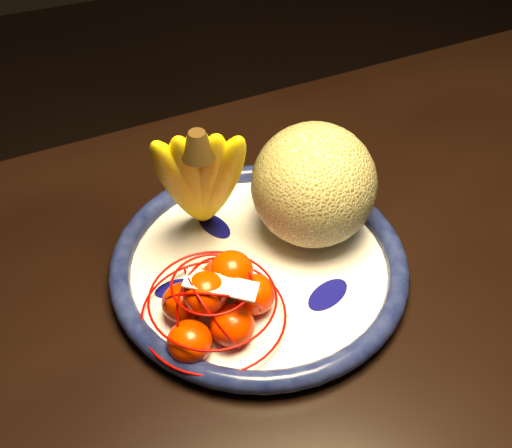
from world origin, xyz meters
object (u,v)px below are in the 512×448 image
object	(u,v)px
fruit_bowl	(259,266)
cantaloupe	(314,185)
banana_bunch	(200,175)
dining_table	(312,371)
mandarin_bag	(216,302)

from	to	relation	value
fruit_bowl	cantaloupe	world-z (taller)	cantaloupe
cantaloupe	banana_bunch	distance (m)	0.13
dining_table	banana_bunch	distance (m)	0.25
banana_bunch	mandarin_bag	size ratio (longest dim) A/B	1.05
banana_bunch	mandarin_bag	distance (m)	0.14
cantaloupe	mandarin_bag	world-z (taller)	cantaloupe
mandarin_bag	cantaloupe	bearing A→B (deg)	31.80
dining_table	fruit_bowl	xyz separation A→B (m)	(-0.03, 0.10, 0.09)
mandarin_bag	dining_table	bearing A→B (deg)	-22.39
fruit_bowl	cantaloupe	distance (m)	0.11
fruit_bowl	banana_bunch	distance (m)	0.12
dining_table	banana_bunch	world-z (taller)	banana_bunch
cantaloupe	banana_bunch	world-z (taller)	banana_bunch
fruit_bowl	mandarin_bag	world-z (taller)	mandarin_bag
fruit_bowl	banana_bunch	bearing A→B (deg)	126.25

